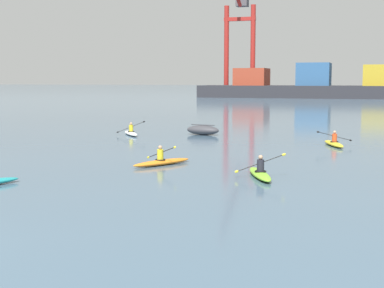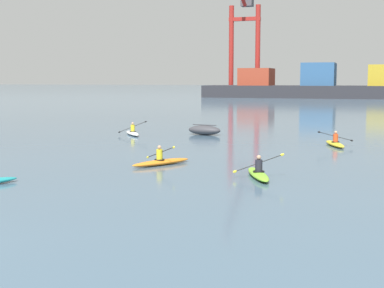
{
  "view_description": "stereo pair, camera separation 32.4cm",
  "coord_description": "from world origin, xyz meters",
  "px_view_note": "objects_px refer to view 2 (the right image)",
  "views": [
    {
      "loc": [
        11.46,
        -9.88,
        4.07
      ],
      "look_at": [
        2.41,
        18.89,
        0.6
      ],
      "focal_mm": 52.52,
      "sensor_mm": 36.0,
      "label": 1
    },
    {
      "loc": [
        11.76,
        -9.78,
        4.07
      ],
      "look_at": [
        2.41,
        18.89,
        0.6
      ],
      "focal_mm": 52.52,
      "sensor_mm": 36.0,
      "label": 2
    }
  ],
  "objects_px": {
    "kayak_yellow": "(335,143)",
    "kayak_lime": "(258,173)",
    "gantry_crane_west": "(244,31)",
    "kayak_white": "(133,133)",
    "container_barge": "(319,86)",
    "capsized_dinghy": "(204,130)",
    "kayak_orange": "(161,161)"
  },
  "relations": [
    {
      "from": "kayak_yellow",
      "to": "kayak_lime",
      "type": "distance_m",
      "value": 12.65
    },
    {
      "from": "kayak_yellow",
      "to": "gantry_crane_west",
      "type": "bearing_deg",
      "value": 106.03
    },
    {
      "from": "kayak_white",
      "to": "gantry_crane_west",
      "type": "bearing_deg",
      "value": 98.18
    },
    {
      "from": "container_barge",
      "to": "capsized_dinghy",
      "type": "bearing_deg",
      "value": -89.98
    },
    {
      "from": "gantry_crane_west",
      "to": "kayak_lime",
      "type": "xyz_separation_m",
      "value": [
        26.39,
        -112.26,
        -15.63
      ]
    },
    {
      "from": "container_barge",
      "to": "kayak_white",
      "type": "xyz_separation_m",
      "value": [
        -4.98,
        -90.61,
        -2.37
      ]
    },
    {
      "from": "gantry_crane_west",
      "to": "kayak_yellow",
      "type": "height_order",
      "value": "gantry_crane_west"
    },
    {
      "from": "capsized_dinghy",
      "to": "kayak_orange",
      "type": "bearing_deg",
      "value": -81.19
    },
    {
      "from": "kayak_lime",
      "to": "kayak_yellow",
      "type": "bearing_deg",
      "value": 79.6
    },
    {
      "from": "kayak_orange",
      "to": "kayak_lime",
      "type": "relative_size",
      "value": 0.96
    },
    {
      "from": "capsized_dinghy",
      "to": "kayak_lime",
      "type": "relative_size",
      "value": 0.82
    },
    {
      "from": "capsized_dinghy",
      "to": "kayak_white",
      "type": "bearing_deg",
      "value": -160.46
    },
    {
      "from": "container_barge",
      "to": "kayak_yellow",
      "type": "height_order",
      "value": "container_barge"
    },
    {
      "from": "capsized_dinghy",
      "to": "container_barge",
      "type": "bearing_deg",
      "value": 90.02
    },
    {
      "from": "capsized_dinghy",
      "to": "kayak_orange",
      "type": "height_order",
      "value": "kayak_orange"
    },
    {
      "from": "gantry_crane_west",
      "to": "capsized_dinghy",
      "type": "relative_size",
      "value": 11.3
    },
    {
      "from": "kayak_orange",
      "to": "gantry_crane_west",
      "type": "bearing_deg",
      "value": 100.92
    },
    {
      "from": "capsized_dinghy",
      "to": "kayak_yellow",
      "type": "distance_m",
      "value": 10.58
    },
    {
      "from": "container_barge",
      "to": "kayak_orange",
      "type": "height_order",
      "value": "container_barge"
    },
    {
      "from": "kayak_lime",
      "to": "kayak_white",
      "type": "xyz_separation_m",
      "value": [
        -12.4,
        14.93,
        -0.0
      ]
    },
    {
      "from": "kayak_orange",
      "to": "kayak_white",
      "type": "relative_size",
      "value": 1.04
    },
    {
      "from": "kayak_yellow",
      "to": "kayak_white",
      "type": "xyz_separation_m",
      "value": [
        -14.69,
        2.48,
        -0.0
      ]
    },
    {
      "from": "kayak_orange",
      "to": "kayak_lime",
      "type": "height_order",
      "value": "kayak_lime"
    },
    {
      "from": "gantry_crane_west",
      "to": "kayak_lime",
      "type": "bearing_deg",
      "value": -76.77
    },
    {
      "from": "container_barge",
      "to": "capsized_dinghy",
      "type": "xyz_separation_m",
      "value": [
        0.03,
        -88.83,
        -2.19
      ]
    },
    {
      "from": "capsized_dinghy",
      "to": "kayak_yellow",
      "type": "bearing_deg",
      "value": -23.73
    },
    {
      "from": "kayak_white",
      "to": "capsized_dinghy",
      "type": "bearing_deg",
      "value": 19.54
    },
    {
      "from": "container_barge",
      "to": "gantry_crane_west",
      "type": "bearing_deg",
      "value": 160.47
    },
    {
      "from": "kayak_lime",
      "to": "kayak_white",
      "type": "relative_size",
      "value": 1.09
    },
    {
      "from": "gantry_crane_west",
      "to": "kayak_yellow",
      "type": "bearing_deg",
      "value": -73.97
    },
    {
      "from": "capsized_dinghy",
      "to": "kayak_lime",
      "type": "bearing_deg",
      "value": -66.1
    },
    {
      "from": "container_barge",
      "to": "capsized_dinghy",
      "type": "distance_m",
      "value": 88.86
    }
  ]
}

